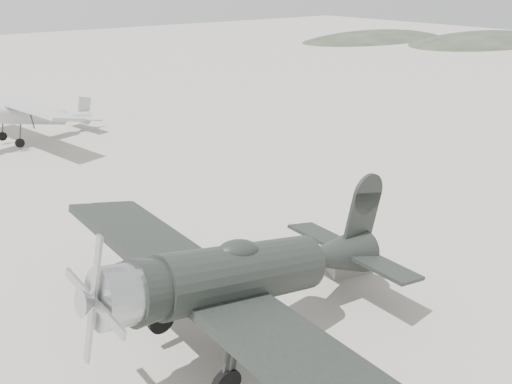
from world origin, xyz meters
The scene contains 7 objects.
ground centered at (0.00, 0.00, 0.00)m, with size 160.00×160.00×0.00m, color gray.
hill_east_north centered at (60.00, 28.00, 0.00)m, with size 36.00×18.00×6.00m, color #293325.
hill_northeast centered at (50.00, 40.00, 0.00)m, with size 32.00×16.00×5.20m, color #293325.
lowwing_monoplane centered at (-5.01, -2.90, 2.04)m, with size 8.58×11.93×3.86m.
highwing_monoplane centered at (-4.75, 17.76, 1.73)m, with size 6.99×9.76×2.76m.
equipment_block centered at (-0.62, -2.00, 0.35)m, with size 1.42×0.89×0.71m, color slate.
sign_board centered at (-5.55, -2.87, 0.87)m, with size 0.38×0.97×1.45m.
Camera 1 is at (-11.05, -10.92, 8.43)m, focal length 35.00 mm.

